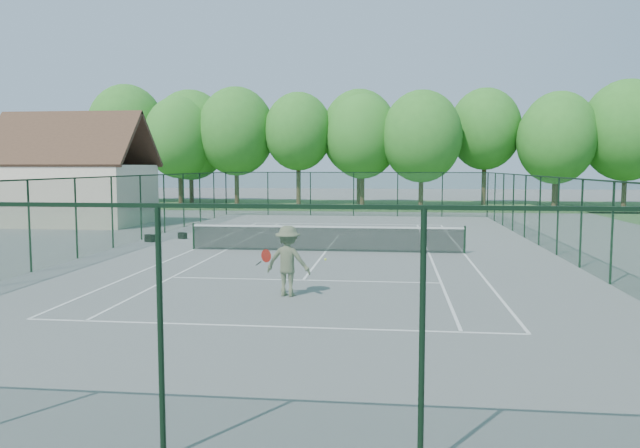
{
  "coord_description": "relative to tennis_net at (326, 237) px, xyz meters",
  "views": [
    {
      "loc": [
        2.66,
        -24.81,
        3.45
      ],
      "look_at": [
        0.0,
        -2.0,
        1.3
      ],
      "focal_mm": 35.0,
      "sensor_mm": 36.0,
      "label": 1
    }
  ],
  "objects": [
    {
      "name": "ground",
      "position": [
        0.0,
        0.0,
        -0.58
      ],
      "size": [
        140.0,
        140.0,
        0.0
      ],
      "primitive_type": "plane",
      "color": "slate",
      "rests_on": "ground"
    },
    {
      "name": "sports_bag_a",
      "position": [
        -8.28,
        2.21,
        -0.4
      ],
      "size": [
        0.5,
        0.41,
        0.35
      ],
      "primitive_type": "cube",
      "rotation": [
        0.0,
        0.0,
        -0.42
      ],
      "color": "black",
      "rests_on": "ground"
    },
    {
      "name": "tennis_net",
      "position": [
        0.0,
        0.0,
        0.0
      ],
      "size": [
        11.08,
        0.08,
        1.1
      ],
      "color": "black",
      "rests_on": "ground"
    },
    {
      "name": "grass_far",
      "position": [
        0.0,
        30.0,
        -0.57
      ],
      "size": [
        80.0,
        16.0,
        0.01
      ],
      "primitive_type": "cube",
      "color": "#406F32",
      "rests_on": "ground"
    },
    {
      "name": "tennis_player",
      "position": [
        -0.08,
        -8.68,
        0.36
      ],
      "size": [
        1.86,
        0.95,
        1.87
      ],
      "color": "#5C5F45",
      "rests_on": "ground"
    },
    {
      "name": "sports_bag_b",
      "position": [
        -7.21,
        3.56,
        -0.42
      ],
      "size": [
        0.45,
        0.38,
        0.3
      ],
      "primitive_type": "cube",
      "rotation": [
        0.0,
        0.0,
        -0.43
      ],
      "color": "black",
      "rests_on": "ground"
    },
    {
      "name": "court_lines",
      "position": [
        0.0,
        0.0,
        -0.57
      ],
      "size": [
        11.05,
        23.85,
        0.01
      ],
      "color": "white",
      "rests_on": "ground"
    },
    {
      "name": "utility_building",
      "position": [
        -16.0,
        10.0,
        2.54
      ],
      "size": [
        8.6,
        6.27,
        6.63
      ],
      "color": "beige",
      "rests_on": "ground"
    },
    {
      "name": "tree_line_far",
      "position": [
        0.0,
        30.0,
        5.42
      ],
      "size": [
        39.4,
        6.4,
        9.7
      ],
      "color": "#443320",
      "rests_on": "ground"
    },
    {
      "name": "fence_enclosure",
      "position": [
        0.0,
        0.0,
        0.98
      ],
      "size": [
        18.05,
        36.05,
        3.02
      ],
      "color": "#183B23",
      "rests_on": "ground"
    }
  ]
}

